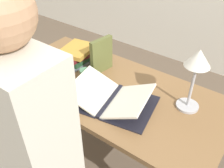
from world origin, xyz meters
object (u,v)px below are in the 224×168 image
book_standing_upright (101,55)px  coffee_mug (86,75)px  book_stack_tall (78,55)px  reading_lamp (197,66)px  open_book (110,98)px

book_standing_upright → coffee_mug: bearing=-89.1°
coffee_mug → book_stack_tall: bearing=145.1°
book_stack_tall → book_standing_upright: book_standing_upright is taller
book_stack_tall → book_standing_upright: size_ratio=1.09×
reading_lamp → book_standing_upright: bearing=179.5°
book_standing_upright → coffee_mug: book_standing_upright is taller
open_book → reading_lamp: 0.55m
reading_lamp → coffee_mug: size_ratio=3.88×
reading_lamp → open_book: bearing=-149.1°
reading_lamp → coffee_mug: bearing=-167.9°
open_book → reading_lamp: reading_lamp is taller
open_book → book_standing_upright: size_ratio=2.34×
open_book → coffee_mug: 0.30m
open_book → reading_lamp: size_ratio=1.52×
book_stack_tall → reading_lamp: size_ratio=0.71×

